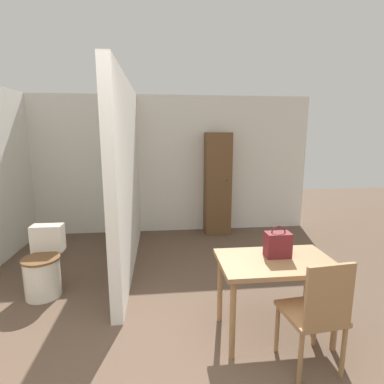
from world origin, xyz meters
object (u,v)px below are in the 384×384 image
toilet (44,268)px  wooden_cabinet (217,184)px  dining_table (275,270)px  handbag (278,244)px  wooden_chair (317,311)px

toilet → wooden_cabinet: wooden_cabinet is taller
dining_table → handbag: bearing=61.6°
wooden_chair → wooden_cabinet: size_ratio=0.51×
wooden_cabinet → handbag: bearing=-90.1°
wooden_chair → handbag: (-0.12, 0.52, 0.34)m
dining_table → toilet: (-2.35, 0.98, -0.32)m
handbag → wooden_cabinet: (0.01, 2.86, 0.08)m
dining_table → toilet: bearing=157.3°
wooden_chair → wooden_cabinet: bearing=86.3°
dining_table → handbag: handbag is taller
wooden_cabinet → toilet: bearing=-140.8°
wooden_chair → dining_table: bearing=103.3°
handbag → wooden_cabinet: wooden_cabinet is taller
handbag → dining_table: bearing=-118.4°
dining_table → handbag: 0.23m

